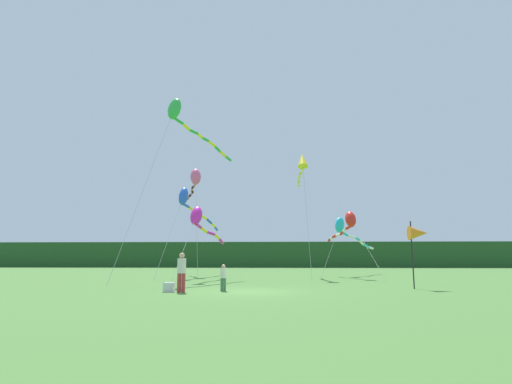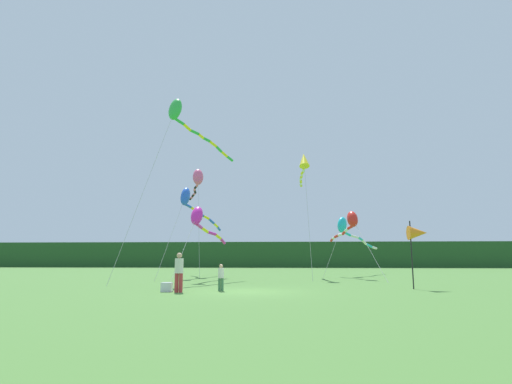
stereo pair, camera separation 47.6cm
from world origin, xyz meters
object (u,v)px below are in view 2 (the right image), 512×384
Objects in this scene: person_adult at (179,270)px; kite_rainbow at (198,179)px; kite_red at (350,222)px; kite_green at (182,116)px; kite_blue at (190,202)px; kite_magenta at (201,221)px; kite_cyan at (347,229)px; cooler_box at (167,287)px; kite_yellow at (304,163)px; banner_flag_pole at (417,233)px; person_child at (221,276)px.

kite_rainbow is at bearing 99.92° from person_adult.
kite_green is at bearing -160.34° from kite_red.
kite_magenta is (1.92, -5.02, -1.95)m from kite_blue.
kite_rainbow is (-12.76, -0.15, 4.41)m from kite_cyan.
kite_red is 13.63m from kite_rainbow.
kite_cyan is 13.50m from kite_rainbow.
kite_magenta is at bearing 91.48° from cooler_box.
kite_yellow is (-3.38, -0.01, 4.50)m from kite_red.
kite_cyan is at bearing 0.69° from kite_rainbow.
kite_yellow is at bearing 63.97° from person_adult.
cooler_box is 12.26m from banner_flag_pole.
kite_yellow is at bearing -133.28° from kite_cyan.
cooler_box is at bearing -118.75° from kite_yellow.
person_adult is 0.52× the size of banner_flag_pole.
kite_rainbow is (-14.04, 13.78, 5.60)m from banner_flag_pole.
kite_rainbow reaches higher than kite_cyan.
kite_green reaches higher than kite_rainbow.
kite_blue is 1.12× the size of kite_yellow.
kite_yellow is 0.99× the size of kite_magenta.
kite_yellow reaches higher than kite_magenta.
cooler_box is (-2.34, -0.52, -0.47)m from person_child.
banner_flag_pole is 0.44× the size of kite_cyan.
person_child is 0.12× the size of kite_magenta.
person_child is at bearing -71.33° from kite_magenta.
kite_red is 5.63m from kite_yellow.
kite_red is at bearing 19.66° from kite_green.
kite_red is (7.80, 11.83, 3.46)m from person_child.
cooler_box is 0.04× the size of kite_blue.
kite_red reaches higher than person_adult.
kite_cyan reaches higher than cooler_box.
person_child is 14.59m from kite_red.
kite_cyan is at bearing 84.97° from kite_red.
kite_rainbow is at bearing 104.32° from kite_magenta.
kite_blue reaches higher than person_child.
kite_green reaches higher than kite_yellow.
kite_green reaches higher than kite_magenta.
kite_cyan reaches higher than kite_magenta.
kite_blue is (-12.27, 0.74, 1.70)m from kite_red.
person_child is 0.36× the size of banner_flag_pole.
kite_magenta is (-0.21, 8.07, 3.68)m from cooler_box.
kite_red is at bearing -16.98° from kite_rainbow.
person_adult is 16.15m from kite_red.
kite_yellow is 0.78× the size of kite_green.
kite_cyan reaches higher than person_child.
kite_magenta reaches higher than person_adult.
kite_cyan reaches higher than person_adult.
kite_magenta is at bearing -1.74° from kite_green.
kite_red is at bearing 52.94° from person_adult.
person_adult is at bearing -120.81° from kite_cyan.
kite_red is (-1.62, 9.99, 1.46)m from banner_flag_pole.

